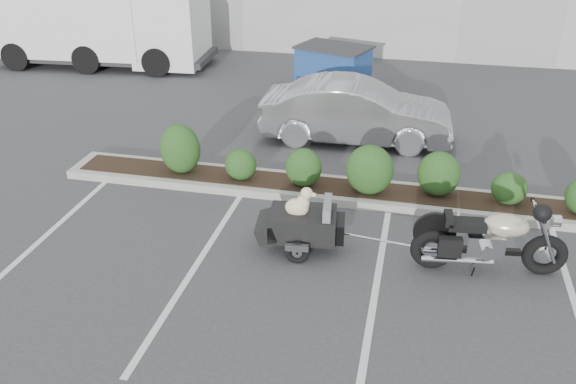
% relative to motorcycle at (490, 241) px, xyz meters
% --- Properties ---
extents(ground, '(90.00, 90.00, 0.00)m').
position_rel_motorcycle_xyz_m(ground, '(-2.74, -0.23, -0.52)').
color(ground, '#38383A').
rests_on(ground, ground).
extents(planter_kerb, '(12.00, 1.00, 0.15)m').
position_rel_motorcycle_xyz_m(planter_kerb, '(-1.74, 1.97, -0.44)').
color(planter_kerb, '#9E9E93').
rests_on(planter_kerb, ground).
extents(motorcycle, '(2.27, 0.84, 1.30)m').
position_rel_motorcycle_xyz_m(motorcycle, '(0.00, 0.00, 0.00)').
color(motorcycle, black).
rests_on(motorcycle, ground).
extents(pet_trailer, '(1.82, 1.03, 1.08)m').
position_rel_motorcycle_xyz_m(pet_trailer, '(-2.79, 0.02, -0.07)').
color(pet_trailer, black).
rests_on(pet_trailer, ground).
extents(sedan, '(4.16, 1.59, 1.36)m').
position_rel_motorcycle_xyz_m(sedan, '(-2.52, 4.62, 0.16)').
color(sedan, '#A7A7AE').
rests_on(sedan, ground).
extents(dumpster, '(2.18, 1.81, 1.23)m').
position_rel_motorcycle_xyz_m(dumpster, '(-3.57, 8.10, 0.10)').
color(dumpster, navy).
rests_on(dumpster, ground).
extents(delivery_truck, '(6.71, 2.72, 3.00)m').
position_rel_motorcycle_xyz_m(delivery_truck, '(-10.90, 9.17, 0.92)').
color(delivery_truck, white).
rests_on(delivery_truck, ground).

